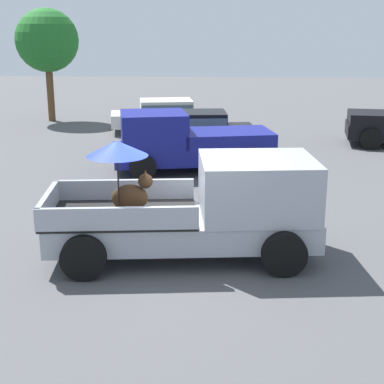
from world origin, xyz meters
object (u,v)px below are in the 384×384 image
(pickup_truck_far, at_px, (187,142))
(parked_sedan_near, at_px, (194,128))
(parked_sedan_far, at_px, (165,114))
(pickup_truck_main, at_px, (206,208))

(pickup_truck_far, height_order, parked_sedan_near, pickup_truck_far)
(parked_sedan_far, bearing_deg, parked_sedan_near, 102.85)
(pickup_truck_main, xyz_separation_m, pickup_truck_far, (-0.81, 6.70, -0.09))
(pickup_truck_main, xyz_separation_m, parked_sedan_far, (-2.15, 13.32, -0.22))
(pickup_truck_main, bearing_deg, pickup_truck_far, 90.91)
(parked_sedan_near, bearing_deg, parked_sedan_far, -73.20)
(pickup_truck_far, bearing_deg, pickup_truck_main, 85.41)
(pickup_truck_far, distance_m, parked_sedan_near, 3.29)
(parked_sedan_near, bearing_deg, pickup_truck_far, 83.27)
(pickup_truck_far, distance_m, parked_sedan_far, 6.76)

